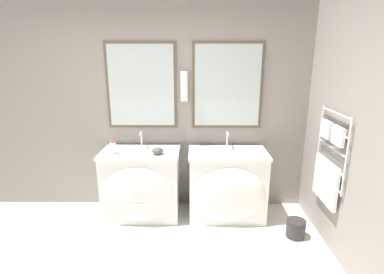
{
  "coord_description": "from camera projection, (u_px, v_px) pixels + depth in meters",
  "views": [
    {
      "loc": [
        0.6,
        -1.91,
        2.0
      ],
      "look_at": [
        0.57,
        1.28,
        1.11
      ],
      "focal_mm": 28.0,
      "sensor_mm": 36.0,
      "label": 1
    }
  ],
  "objects": [
    {
      "name": "faucet_right",
      "position": [
        227.0,
        140.0,
        3.7
      ],
      "size": [
        0.17,
        0.13,
        0.21
      ],
      "color": "silver",
      "rests_on": "vanity_right"
    },
    {
      "name": "wall_back",
      "position": [
        150.0,
        109.0,
        3.82
      ],
      "size": [
        5.65,
        0.17,
        2.6
      ],
      "color": "gray",
      "rests_on": "ground_plane"
    },
    {
      "name": "waste_bin",
      "position": [
        296.0,
        228.0,
        3.36
      ],
      "size": [
        0.22,
        0.22,
        0.2
      ],
      "color": "#282626",
      "rests_on": "ground_plane"
    },
    {
      "name": "vanity_right",
      "position": [
        227.0,
        185.0,
        3.68
      ],
      "size": [
        0.95,
        0.6,
        0.86
      ],
      "color": "silver",
      "rests_on": "ground_plane"
    },
    {
      "name": "amenity_bowl",
      "position": [
        158.0,
        151.0,
        3.51
      ],
      "size": [
        0.13,
        0.13,
        0.08
      ],
      "color": "#4C4742",
      "rests_on": "vanity_left"
    },
    {
      "name": "toiletry_bottle",
      "position": [
        113.0,
        148.0,
        3.51
      ],
      "size": [
        0.07,
        0.07,
        0.16
      ],
      "color": "silver",
      "rests_on": "vanity_left"
    },
    {
      "name": "vanity_left",
      "position": [
        141.0,
        184.0,
        3.69
      ],
      "size": [
        0.95,
        0.6,
        0.86
      ],
      "color": "silver",
      "rests_on": "ground_plane"
    },
    {
      "name": "wall_right",
      "position": [
        350.0,
        132.0,
        2.81
      ],
      "size": [
        0.13,
        3.75,
        2.6
      ],
      "color": "gray",
      "rests_on": "ground_plane"
    },
    {
      "name": "faucet_left",
      "position": [
        141.0,
        140.0,
        3.71
      ],
      "size": [
        0.17,
        0.13,
        0.21
      ],
      "color": "silver",
      "rests_on": "vanity_left"
    }
  ]
}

